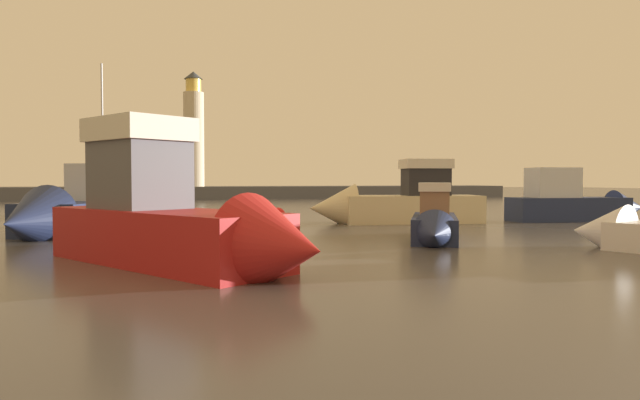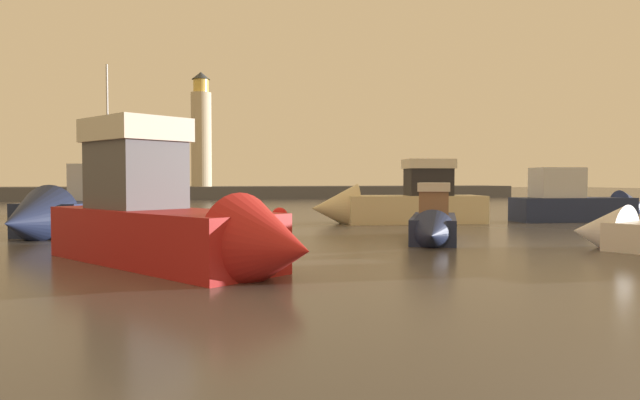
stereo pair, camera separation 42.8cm
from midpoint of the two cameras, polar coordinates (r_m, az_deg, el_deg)
The scene contains 10 objects.
ground_plane at distance 34.09m, azimuth -6.09°, elevation -1.60°, with size 220.00×220.00×0.00m, color #4C4742.
breakwater at distance 64.68m, azimuth -10.71°, elevation 0.73°, with size 69.43×6.86×1.40m, color #423F3D.
lighthouse at distance 64.71m, azimuth -12.77°, elevation 6.67°, with size 2.24×2.24×12.71m.
motorboat_0 at distance 14.50m, azimuth -14.70°, elevation -1.94°, with size 6.89×8.82×4.15m.
motorboat_1 at distance 20.17m, azimuth 10.85°, elevation -2.35°, with size 3.94×5.77×2.32m.
motorboat_2 at distance 28.55m, azimuth 6.61°, elevation -0.40°, with size 8.85×3.71×3.65m.
motorboat_4 at distance 24.58m, azimuth -24.16°, elevation -1.23°, with size 5.91×9.11×3.41m.
motorboat_6 at distance 32.65m, azimuth 24.22°, elevation -0.28°, with size 7.67×2.70×3.04m.
sailboat_moored at distance 35.57m, azimuth -20.54°, elevation -0.65°, with size 6.14×5.82×9.01m.
mooring_buoy at distance 27.82m, azimuth -4.74°, elevation -1.59°, with size 0.81×0.81×0.81m, color red.
Camera 1 is at (-5.93, -2.61, 2.17)m, focal length 31.80 mm.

